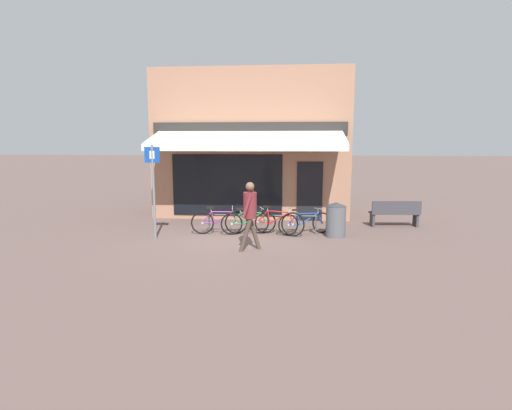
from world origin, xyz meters
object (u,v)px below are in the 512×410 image
Objects in this scene: bicycle_green at (248,222)px; litter_bin at (336,219)px; park_bench at (395,213)px; bicycle_blue at (305,223)px; parking_sign at (153,182)px; pedestrian_adult at (250,208)px; bicycle_purple at (219,222)px; bicycle_red at (275,222)px.

litter_bin is at bearing -19.00° from bicycle_green.
bicycle_blue is at bearing -159.68° from park_bench.
parking_sign reaches higher than park_bench.
bicycle_green is 1.02× the size of park_bench.
park_bench is at bearing 24.72° from pedestrian_adult.
bicycle_green is at bearing 176.97° from litter_bin.
bicycle_purple is 0.89m from bicycle_green.
bicycle_purple is 1.03× the size of bicycle_green.
bicycle_blue is 0.62× the size of parking_sign.
parking_sign is at bearing -172.36° from litter_bin.
pedestrian_adult is 3.08m from parking_sign.
bicycle_purple is 3.49m from litter_bin.
bicycle_green is at bearing -2.76° from bicycle_purple.
park_bench is at bearing 7.87° from bicycle_purple.
bicycle_blue is 3.30m from park_bench.
pedestrian_adult reaches higher than bicycle_blue.
bicycle_green is at bearing 85.31° from pedestrian_adult.
bicycle_green is 1.61× the size of litter_bin.
litter_bin reaches higher than bicycle_blue.
bicycle_purple is 0.64× the size of parking_sign.
parking_sign reaches higher than litter_bin.
parking_sign reaches higher than bicycle_blue.
pedestrian_adult is at bearing -147.44° from park_bench.
pedestrian_adult reaches higher than bicycle_purple.
park_bench is (3.91, 1.53, 0.08)m from bicycle_red.
bicycle_purple reaches higher than bicycle_green.
parking_sign is (-2.86, 1.01, 0.54)m from pedestrian_adult.
park_bench is at bearing 17.62° from parking_sign.
bicycle_green reaches higher than bicycle_blue.
park_bench is at bearing 38.03° from bicycle_red.
park_bench is (2.11, 1.63, -0.05)m from litter_bin.
bicycle_red is at bearing 168.15° from bicycle_blue.
bicycle_purple is at bearing 169.06° from bicycle_green.
pedestrian_adult is at bearing -148.84° from bicycle_blue.
bicycle_blue is 1.61× the size of litter_bin.
bicycle_red is at bearing -162.80° from park_bench.
pedestrian_adult is 1.72× the size of litter_bin.
park_bench is at bearing 2.49° from bicycle_blue.
bicycle_blue is at bearing 163.31° from litter_bin.
bicycle_blue is at bearing 41.16° from pedestrian_adult.
bicycle_red is (0.81, -0.03, 0.03)m from bicycle_green.
bicycle_purple is 0.96× the size of bicycle_red.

